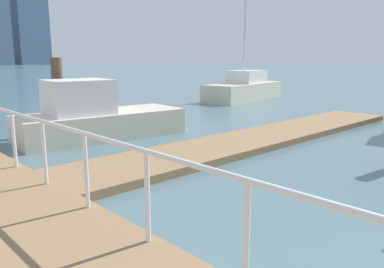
% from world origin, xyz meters
% --- Properties ---
extents(ground_plane, '(300.00, 300.00, 0.00)m').
position_xyz_m(ground_plane, '(0.00, 20.00, 0.00)').
color(ground_plane, slate).
extents(floating_dock, '(13.97, 2.00, 0.18)m').
position_xyz_m(floating_dock, '(3.49, 8.16, 0.09)').
color(floating_dock, '#93704C').
rests_on(floating_dock, ground_plane).
extents(dock_piling_0, '(0.35, 0.35, 2.47)m').
position_xyz_m(dock_piling_0, '(-0.22, 13.33, 1.23)').
color(dock_piling_0, brown).
rests_on(dock_piling_0, ground_plane).
extents(moored_boat_2, '(6.19, 2.89, 9.64)m').
position_xyz_m(moored_boat_2, '(12.41, 15.91, 0.69)').
color(moored_boat_2, beige).
rests_on(moored_boat_2, ground_plane).
extents(moored_boat_4, '(5.23, 2.42, 1.82)m').
position_xyz_m(moored_boat_4, '(0.30, 11.94, 0.64)').
color(moored_boat_4, beige).
rests_on(moored_boat_4, ground_plane).
extents(skyline_tower_6, '(11.69, 10.00, 32.11)m').
position_xyz_m(skyline_tower_6, '(53.78, 155.37, 16.05)').
color(skyline_tower_6, slate).
rests_on(skyline_tower_6, ground_plane).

